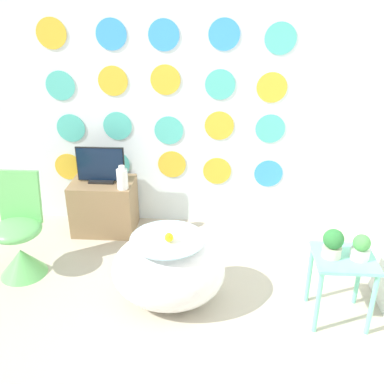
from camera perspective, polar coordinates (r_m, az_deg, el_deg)
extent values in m
cube|color=white|center=(4.00, -3.22, 13.23)|extent=(4.30, 0.04, 2.60)
cylinder|color=gold|center=(4.42, -15.41, 3.11)|extent=(0.26, 0.01, 0.26)
cylinder|color=#4CBFB2|center=(4.28, -9.65, 3.49)|extent=(0.26, 0.01, 0.26)
cylinder|color=gold|center=(4.19, -2.57, 3.52)|extent=(0.26, 0.01, 0.26)
cylinder|color=gold|center=(4.18, 3.19, 2.68)|extent=(0.26, 0.01, 0.26)
cylinder|color=#3899E5|center=(4.21, 9.68, 2.31)|extent=(0.26, 0.01, 0.26)
cylinder|color=#4CBFB2|center=(4.27, -15.13, 7.83)|extent=(0.26, 0.01, 0.26)
cylinder|color=#4CBFB2|center=(4.15, -9.44, 8.26)|extent=(0.26, 0.01, 0.26)
cylinder|color=#4CBFB2|center=(4.08, -2.96, 7.81)|extent=(0.26, 0.01, 0.26)
cylinder|color=gold|center=(4.04, 3.49, 8.40)|extent=(0.26, 0.01, 0.26)
cylinder|color=#4CBFB2|center=(4.07, 9.90, 7.91)|extent=(0.26, 0.01, 0.26)
cylinder|color=#4CBFB2|center=(4.19, -16.38, 12.83)|extent=(0.26, 0.01, 0.26)
cylinder|color=gold|center=(4.05, -10.01, 13.71)|extent=(0.26, 0.01, 0.26)
cylinder|color=gold|center=(3.97, -3.40, 14.03)|extent=(0.26, 0.01, 0.26)
cylinder|color=#4CBFB2|center=(3.94, 3.60, 13.45)|extent=(0.26, 0.01, 0.26)
cylinder|color=gold|center=(3.97, 10.11, 12.92)|extent=(0.26, 0.01, 0.26)
cylinder|color=gold|center=(4.13, -17.45, 18.67)|extent=(0.26, 0.01, 0.26)
cylinder|color=#3899E5|center=(3.99, -10.24, 19.12)|extent=(0.26, 0.01, 0.26)
cylinder|color=#3899E5|center=(3.91, -3.61, 19.28)|extent=(0.26, 0.01, 0.26)
cylinder|color=#3899E5|center=(3.88, 4.11, 19.34)|extent=(0.26, 0.01, 0.26)
cylinder|color=#4CBFB2|center=(3.91, 11.19, 18.58)|extent=(0.26, 0.01, 0.26)
ellipsoid|color=white|center=(3.23, -3.02, -9.89)|extent=(0.80, 0.63, 0.56)
cylinder|color=#B2DBEA|center=(3.09, -3.13, -5.96)|extent=(0.52, 0.52, 0.01)
sphere|color=yellow|center=(3.00, -2.93, -5.79)|extent=(0.06, 0.06, 0.06)
sphere|color=yellow|center=(2.98, -2.97, -5.53)|extent=(0.04, 0.04, 0.04)
cone|color=orange|center=(2.97, -3.00, -5.69)|extent=(0.02, 0.02, 0.02)
cone|color=#66C166|center=(3.85, -20.72, -8.27)|extent=(0.37, 0.37, 0.22)
ellipsoid|color=#66C166|center=(3.71, -21.40, -4.51)|extent=(0.38, 0.38, 0.13)
cube|color=#66C166|center=(3.73, -21.05, -0.58)|extent=(0.33, 0.09, 0.43)
cube|color=#8E704C|center=(4.23, -11.07, -1.74)|extent=(0.56, 0.41, 0.49)
cube|color=white|center=(4.02, -11.83, -1.90)|extent=(0.48, 0.01, 0.14)
cube|color=black|center=(4.12, -11.36, 1.43)|extent=(0.23, 0.12, 0.02)
cube|color=black|center=(4.06, -11.53, 3.49)|extent=(0.43, 0.01, 0.32)
cube|color=#0F1E38|center=(4.06, -11.56, 3.44)|extent=(0.41, 0.01, 0.30)
cylinder|color=white|center=(3.92, -8.84, 1.63)|extent=(0.10, 0.10, 0.18)
cylinder|color=white|center=(3.88, -8.94, 3.07)|extent=(0.05, 0.05, 0.03)
cube|color=#72D8B7|center=(3.14, 18.79, -7.95)|extent=(0.40, 0.37, 0.02)
cylinder|color=#72D8B7|center=(3.12, 15.69, -13.39)|extent=(0.03, 0.03, 0.47)
cylinder|color=#72D8B7|center=(3.21, 21.88, -13.17)|extent=(0.03, 0.03, 0.47)
cylinder|color=#72D8B7|center=(3.37, 14.69, -10.02)|extent=(0.03, 0.03, 0.47)
cylinder|color=#72D8B7|center=(3.45, 20.40, -9.93)|extent=(0.03, 0.03, 0.47)
cylinder|color=beige|center=(3.10, 17.31, -7.22)|extent=(0.12, 0.12, 0.07)
sphere|color=#2D7A38|center=(3.05, 17.54, -5.73)|extent=(0.13, 0.13, 0.13)
cylinder|color=white|center=(3.14, 20.53, -7.34)|extent=(0.12, 0.12, 0.07)
sphere|color=#4C9E4C|center=(3.10, 20.75, -6.06)|extent=(0.11, 0.11, 0.11)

